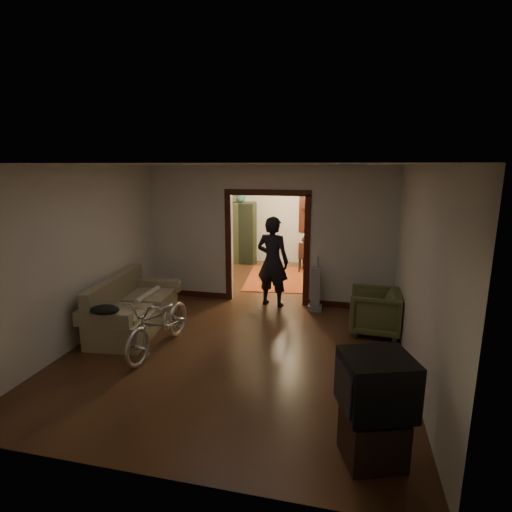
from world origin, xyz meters
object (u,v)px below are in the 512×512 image
(bicycle, at_px, (159,322))
(person, at_px, (273,262))
(sofa, at_px, (134,304))
(locker, at_px, (241,233))
(armchair, at_px, (374,311))
(desk, at_px, (323,253))

(bicycle, relative_size, person, 0.93)
(sofa, height_order, locker, locker)
(sofa, xyz_separation_m, armchair, (4.03, 0.77, -0.08))
(desk, bearing_deg, sofa, -131.74)
(sofa, bearing_deg, armchair, 4.93)
(sofa, distance_m, desk, 5.76)
(sofa, xyz_separation_m, person, (2.10, 1.71, 0.46))
(bicycle, height_order, armchair, bicycle)
(bicycle, relative_size, armchair, 2.05)
(bicycle, bearing_deg, person, 66.22)
(sofa, bearing_deg, desk, 53.94)
(sofa, xyz_separation_m, bicycle, (0.80, -0.66, -0.01))
(bicycle, height_order, locker, locker)
(person, bearing_deg, armchair, 166.63)
(desk, bearing_deg, bicycle, -121.99)
(person, bearing_deg, sofa, 51.72)
(person, height_order, locker, person)
(sofa, bearing_deg, person, 33.27)
(bicycle, height_order, person, person)
(bicycle, xyz_separation_m, person, (1.30, 2.37, 0.47))
(locker, bearing_deg, sofa, -114.69)
(sofa, xyz_separation_m, desk, (2.89, 4.98, -0.04))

